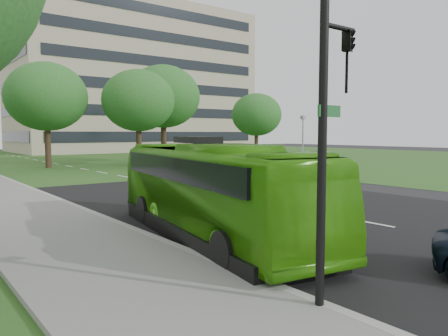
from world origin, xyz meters
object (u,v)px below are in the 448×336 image
at_px(tree_park_d, 163,97).
at_px(sedan, 276,159).
at_px(office_building, 134,80).
at_px(tree_park_e, 257,115).
at_px(traffic_light, 329,128).
at_px(camera_pole, 303,134).
at_px(bus, 211,191).
at_px(tree_park_c, 138,101).
at_px(tree_park_b, 46,97).

bearing_deg(tree_park_d, sedan, -71.57).
height_order(office_building, tree_park_e, office_building).
relative_size(tree_park_e, traffic_light, 1.41).
bearing_deg(tree_park_d, office_building, 69.35).
bearing_deg(office_building, camera_pole, -97.35).
xyz_separation_m(office_building, sedan, (-8.05, -44.96, -11.73)).
xyz_separation_m(bus, camera_pole, (21.50, 16.20, 1.59)).
bearing_deg(traffic_light, tree_park_e, 27.24).
xyz_separation_m(tree_park_c, tree_park_e, (14.80, 0.16, -0.93)).
relative_size(office_building, tree_park_e, 5.28).
bearing_deg(tree_park_b, camera_pole, -37.07).
bearing_deg(tree_park_b, tree_park_c, -19.80).
xyz_separation_m(office_building, bus, (-27.46, -62.39, -11.11)).
xyz_separation_m(office_building, camera_pole, (-5.96, -46.19, -9.52)).
relative_size(tree_park_b, traffic_light, 1.72).
height_order(office_building, traffic_light, office_building).
bearing_deg(sedan, traffic_light, 154.41).
bearing_deg(tree_park_c, office_building, 64.98).
bearing_deg(bus, sedan, 51.47).
height_order(bus, sedan, bus).
height_order(traffic_light, camera_pole, traffic_light).
distance_m(tree_park_d, camera_pole, 15.61).
bearing_deg(bus, tree_park_d, 72.58).
relative_size(tree_park_e, camera_pole, 1.65).
bearing_deg(sedan, tree_park_d, 35.15).
distance_m(office_building, traffic_light, 74.47).
height_order(sedan, camera_pole, camera_pole).
bearing_deg(traffic_light, sedan, 24.70).
relative_size(tree_park_b, sedan, 2.00).
bearing_deg(camera_pole, tree_park_b, 138.72).
distance_m(tree_park_e, traffic_light, 42.76).
bearing_deg(tree_park_b, tree_park_d, 0.76).
bearing_deg(traffic_light, tree_park_d, 41.74).
xyz_separation_m(tree_park_e, bus, (-25.79, -27.26, -3.78)).
relative_size(tree_park_c, camera_pole, 1.95).
xyz_separation_m(tree_park_d, tree_park_e, (10.56, -2.69, -1.70)).
xyz_separation_m(tree_park_b, tree_park_d, (11.73, 0.16, 0.61)).
xyz_separation_m(tree_park_b, tree_park_e, (22.29, -2.54, -1.09)).
bearing_deg(tree_park_e, office_building, 87.28).
distance_m(tree_park_b, tree_park_e, 22.46).
distance_m(tree_park_e, camera_pole, 12.06).
relative_size(tree_park_c, tree_park_d, 0.89).
height_order(tree_park_c, sedan, tree_park_c).
bearing_deg(sedan, bus, 148.66).
relative_size(tree_park_d, sedan, 2.18).
bearing_deg(tree_park_c, tree_park_e, 0.62).
bearing_deg(tree_park_c, traffic_light, -110.96).
height_order(tree_park_c, traffic_light, tree_park_c).
bearing_deg(office_building, tree_park_e, -92.72).
xyz_separation_m(tree_park_c, sedan, (8.42, -9.67, -5.33)).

